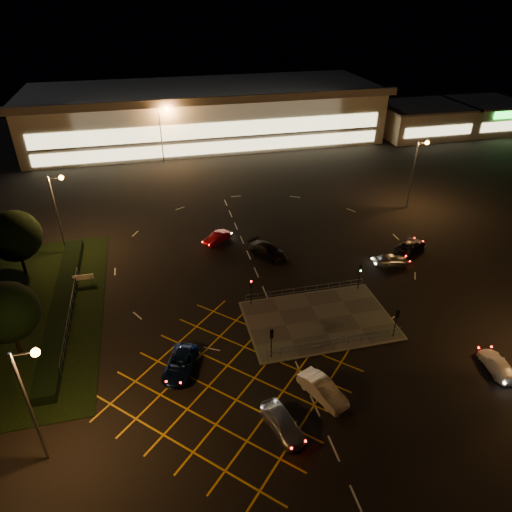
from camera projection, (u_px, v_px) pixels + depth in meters
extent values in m
plane|color=black|center=(293.00, 311.00, 46.75)|extent=(180.00, 180.00, 0.00)
cube|color=#4C4944|center=(319.00, 320.00, 45.45)|extent=(14.00, 9.00, 0.12)
cube|color=black|center=(11.00, 315.00, 46.12)|extent=(18.00, 30.00, 0.08)
cube|color=black|center=(63.00, 305.00, 46.88)|extent=(2.00, 26.00, 1.00)
cube|color=beige|center=(205.00, 114.00, 95.76)|extent=(70.00, 25.00, 10.00)
cube|color=slate|center=(204.00, 89.00, 93.07)|extent=(72.00, 26.50, 0.60)
cube|color=#FFEAA5|center=(215.00, 131.00, 85.32)|extent=(66.00, 0.20, 3.00)
cube|color=#FFEAA5|center=(216.00, 148.00, 86.97)|extent=(66.00, 0.20, 2.20)
cube|color=beige|center=(421.00, 120.00, 99.34)|extent=(18.00, 14.00, 6.00)
cube|color=slate|center=(423.00, 106.00, 97.71)|extent=(18.80, 14.80, 0.40)
cube|color=#FFEAA5|center=(439.00, 131.00, 93.68)|extent=(15.30, 0.20, 2.00)
cube|color=beige|center=(485.00, 116.00, 102.54)|extent=(14.00, 14.00, 6.00)
cube|color=slate|center=(488.00, 102.00, 100.92)|extent=(14.80, 14.80, 0.40)
cube|color=#FFEAA5|center=(506.00, 126.00, 96.88)|extent=(11.90, 0.20, 2.00)
cube|color=#19E533|center=(509.00, 115.00, 95.56)|extent=(7.00, 0.30, 1.40)
cylinder|color=slate|center=(31.00, 410.00, 29.78)|extent=(0.20, 0.20, 10.00)
cylinder|color=slate|center=(23.00, 354.00, 27.43)|extent=(1.40, 0.12, 0.12)
sphere|color=orange|center=(35.00, 352.00, 27.60)|extent=(0.56, 0.56, 0.56)
cylinder|color=slate|center=(58.00, 216.00, 54.34)|extent=(0.20, 0.20, 10.00)
cylinder|color=slate|center=(55.00, 178.00, 52.00)|extent=(1.40, 0.12, 0.12)
sphere|color=orange|center=(61.00, 178.00, 52.17)|extent=(0.56, 0.56, 0.56)
cylinder|color=slate|center=(412.00, 176.00, 65.61)|extent=(0.20, 0.20, 10.00)
cylinder|color=slate|center=(423.00, 143.00, 63.27)|extent=(1.40, 0.12, 0.12)
sphere|color=orange|center=(427.00, 143.00, 63.44)|extent=(0.56, 0.56, 0.56)
cylinder|color=slate|center=(161.00, 137.00, 82.11)|extent=(0.20, 0.20, 10.00)
cylinder|color=slate|center=(162.00, 109.00, 79.77)|extent=(1.40, 0.12, 0.12)
sphere|color=orange|center=(166.00, 109.00, 79.94)|extent=(0.56, 0.56, 0.56)
cylinder|color=slate|center=(362.00, 120.00, 91.78)|extent=(0.20, 0.20, 10.00)
cylinder|color=slate|center=(368.00, 95.00, 89.44)|extent=(1.40, 0.12, 0.12)
sphere|color=orange|center=(371.00, 95.00, 89.60)|extent=(0.56, 0.56, 0.56)
cylinder|color=black|center=(271.00, 344.00, 40.12)|extent=(0.10, 0.10, 3.00)
cube|color=black|center=(272.00, 334.00, 39.50)|extent=(0.28, 0.18, 0.90)
sphere|color=#19FF33|center=(271.00, 333.00, 39.61)|extent=(0.16, 0.16, 0.16)
cylinder|color=black|center=(395.00, 324.00, 42.52)|extent=(0.10, 0.10, 3.00)
cube|color=black|center=(397.00, 314.00, 41.90)|extent=(0.28, 0.18, 0.90)
sphere|color=#19FF33|center=(397.00, 313.00, 42.01)|extent=(0.16, 0.16, 0.16)
cylinder|color=black|center=(251.00, 293.00, 46.78)|extent=(0.10, 0.10, 3.00)
cube|color=black|center=(251.00, 283.00, 46.16)|extent=(0.28, 0.18, 0.90)
sphere|color=#FF0C0C|center=(251.00, 284.00, 46.05)|extent=(0.16, 0.16, 0.16)
cylinder|color=black|center=(359.00, 277.00, 49.18)|extent=(0.10, 0.10, 3.00)
cube|color=black|center=(361.00, 268.00, 48.56)|extent=(0.28, 0.18, 0.90)
sphere|color=#19FF33|center=(361.00, 269.00, 48.45)|extent=(0.16, 0.16, 0.16)
cylinder|color=black|center=(23.00, 263.00, 52.05)|extent=(0.36, 0.36, 2.88)
sphere|color=black|center=(15.00, 236.00, 50.23)|extent=(5.76, 5.76, 5.76)
cylinder|color=black|center=(17.00, 341.00, 40.85)|extent=(0.36, 0.36, 2.70)
sphere|color=black|center=(7.00, 312.00, 39.14)|extent=(5.40, 5.40, 5.40)
imported|color=#B8BAC0|center=(283.00, 423.00, 34.03)|extent=(2.95, 4.85, 1.54)
imported|color=silver|center=(323.00, 389.00, 36.81)|extent=(3.30, 4.90, 1.53)
imported|color=#0B1942|center=(180.00, 364.00, 39.34)|extent=(3.88, 5.45, 1.38)
imported|color=black|center=(268.00, 251.00, 55.79)|extent=(4.75, 5.49, 1.52)
imported|color=#A2A5A9|center=(391.00, 260.00, 54.08)|extent=(4.28, 2.15, 1.40)
imported|color=maroon|center=(217.00, 238.00, 58.83)|extent=(3.98, 3.45, 1.30)
imported|color=black|center=(410.00, 246.00, 57.03)|extent=(5.20, 4.34, 1.32)
imported|color=white|center=(498.00, 365.00, 39.38)|extent=(2.34, 4.49, 1.24)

